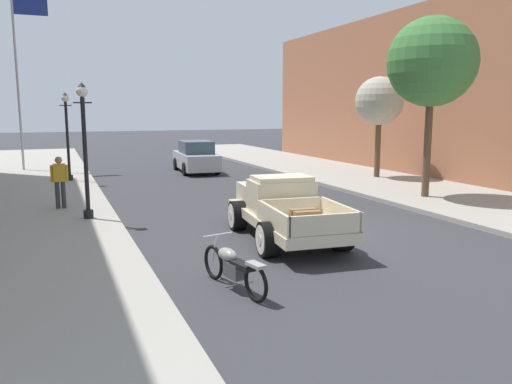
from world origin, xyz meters
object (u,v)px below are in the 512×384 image
(hotrod_truck_cream, at_px, (282,208))
(street_lamp_near, at_px, (85,141))
(street_tree_nearest, at_px, (432,63))
(street_tree_second, at_px, (379,102))
(flagpole, at_px, (21,60))
(motorcycle_parked, at_px, (233,266))
(car_background_silver, at_px, (196,158))
(street_lamp_far, at_px, (67,130))
(pedestrian_sidewalk_left, at_px, (60,179))

(hotrod_truck_cream, height_order, street_lamp_near, street_lamp_near)
(street_tree_nearest, height_order, street_tree_second, street_tree_nearest)
(flagpole, xyz_separation_m, street_tree_nearest, (13.65, -14.60, -0.90))
(motorcycle_parked, height_order, car_background_silver, car_background_silver)
(car_background_silver, height_order, street_lamp_far, street_lamp_far)
(hotrod_truck_cream, xyz_separation_m, street_tree_nearest, (7.07, 2.93, 4.12))
(hotrod_truck_cream, xyz_separation_m, pedestrian_sidewalk_left, (-5.21, 5.46, 0.33))
(street_lamp_near, xyz_separation_m, flagpole, (-2.08, 13.98, 3.39))
(pedestrian_sidewalk_left, bearing_deg, motorcycle_parked, -72.36)
(car_background_silver, xyz_separation_m, street_lamp_far, (-6.34, -2.03, 1.62))
(flagpole, bearing_deg, pedestrian_sidewalk_left, -83.49)
(street_tree_nearest, bearing_deg, hotrod_truck_cream, -157.45)
(pedestrian_sidewalk_left, height_order, street_lamp_far, street_lamp_far)
(pedestrian_sidewalk_left, xyz_separation_m, street_lamp_far, (0.49, 6.79, 1.30))
(car_background_silver, relative_size, pedestrian_sidewalk_left, 2.66)
(hotrod_truck_cream, distance_m, street_lamp_near, 5.97)
(motorcycle_parked, height_order, street_lamp_far, street_lamp_far)
(hotrod_truck_cream, relative_size, street_lamp_far, 1.31)
(motorcycle_parked, bearing_deg, street_lamp_near, 106.92)
(car_background_silver, relative_size, street_tree_nearest, 0.70)
(street_lamp_far, distance_m, street_tree_nearest, 15.22)
(street_lamp_near, bearing_deg, street_lamp_far, 91.37)
(motorcycle_parked, distance_m, street_tree_second, 16.22)
(street_tree_second, bearing_deg, street_tree_nearest, -107.10)
(pedestrian_sidewalk_left, distance_m, street_tree_nearest, 13.09)
(pedestrian_sidewalk_left, height_order, street_tree_nearest, street_tree_nearest)
(street_lamp_near, distance_m, flagpole, 14.54)
(hotrod_truck_cream, bearing_deg, car_background_silver, 83.50)
(street_lamp_near, height_order, street_tree_nearest, street_tree_nearest)
(hotrod_truck_cream, bearing_deg, street_tree_nearest, 22.55)
(hotrod_truck_cream, height_order, flagpole, flagpole)
(motorcycle_parked, distance_m, flagpole, 21.80)
(motorcycle_parked, xyz_separation_m, street_tree_nearest, (9.52, 6.14, 4.43))
(street_tree_nearest, bearing_deg, pedestrian_sidewalk_left, 168.38)
(street_lamp_far, xyz_separation_m, flagpole, (-1.87, 5.29, 3.39))
(pedestrian_sidewalk_left, distance_m, street_lamp_far, 6.93)
(street_lamp_near, xyz_separation_m, street_tree_second, (13.18, 4.61, 1.23))
(motorcycle_parked, height_order, pedestrian_sidewalk_left, pedestrian_sidewalk_left)
(flagpole, relative_size, street_tree_second, 1.99)
(motorcycle_parked, relative_size, pedestrian_sidewalk_left, 1.26)
(street_lamp_near, bearing_deg, hotrod_truck_cream, -38.20)
(street_tree_nearest, bearing_deg, flagpole, 133.08)
(motorcycle_parked, bearing_deg, street_tree_nearest, 32.80)
(motorcycle_parked, relative_size, street_lamp_far, 0.54)
(street_tree_second, bearing_deg, flagpole, 148.44)
(car_background_silver, height_order, street_tree_nearest, street_tree_nearest)
(street_lamp_far, height_order, street_tree_second, street_tree_second)
(pedestrian_sidewalk_left, xyz_separation_m, street_tree_nearest, (12.27, -2.52, 3.78))
(motorcycle_parked, relative_size, street_tree_second, 0.45)
(street_tree_second, bearing_deg, car_background_silver, 139.05)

